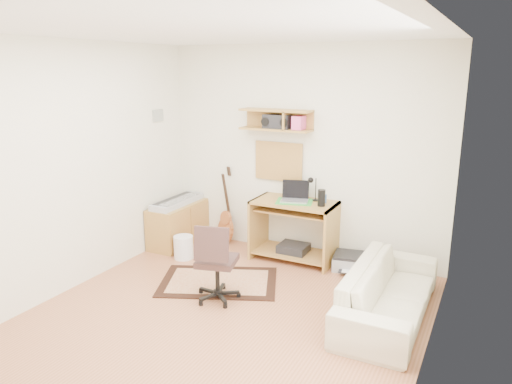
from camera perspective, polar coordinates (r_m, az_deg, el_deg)
The scene contains 22 objects.
floor at distance 4.73m, azimuth -4.28°, elevation -14.97°, with size 3.60×4.00×0.01m, color #B4714B.
ceiling at distance 4.14m, azimuth -4.99°, elevation 18.39°, with size 3.60×4.00×0.01m, color white.
back_wall at distance 6.01m, azimuth 5.42°, elevation 4.63°, with size 3.60×0.01×2.60m, color #ECE7CD.
left_wall at distance 5.40m, azimuth -21.21°, elevation 2.59°, with size 0.01×4.00×2.60m, color #ECE7CD.
right_wall at distance 3.67m, azimuth 20.21°, elevation -2.52°, with size 0.01×4.00×2.60m, color #ECE7CD.
wall_shelf at distance 5.96m, azimuth 2.33°, elevation 8.47°, with size 0.90×0.25×0.26m, color #AF823D.
cork_board at distance 6.13m, azimuth 2.69°, elevation 3.62°, with size 0.64×0.03×0.49m, color tan.
wall_photo at distance 6.41m, azimuth -11.44°, elevation 8.80°, with size 0.02×0.20×0.15m, color #4C8CBF.
desk at distance 5.98m, azimuth 4.47°, elevation -4.56°, with size 1.00×0.55×0.75m, color #AF823D, non-canonical shape.
laptop at distance 5.82m, azimuth 4.56°, elevation 0.02°, with size 0.32×0.32×0.25m, color silver, non-canonical shape.
speaker at distance 5.68m, azimuth 7.70°, elevation -0.69°, with size 0.09×0.09×0.20m, color black.
desk_lamp at distance 5.88m, azimuth 7.03°, elevation 0.34°, with size 0.10×0.10×0.29m, color black, non-canonical shape.
pencil_cup at distance 5.83m, azimuth 7.96°, elevation -0.78°, with size 0.07×0.07×0.10m, color #315A95.
boombox at distance 5.95m, azimuth 2.49°, elevation 8.27°, with size 0.33×0.15×0.17m, color black.
rug at distance 5.50m, azimuth -4.41°, elevation -10.45°, with size 1.27×0.85×0.02m, color beige.
task_chair at distance 4.96m, azimuth -4.59°, elevation -8.06°, with size 0.43×0.43×0.84m, color #372420, non-canonical shape.
cabinet at distance 6.62m, azimuth -9.13°, elevation -3.73°, with size 0.40×0.90×0.55m, color #AF823D.
music_keyboard at distance 6.53m, azimuth -9.24°, elevation -1.12°, with size 0.27×0.86×0.08m, color #B2B5BA.
guitar at distance 6.50m, azimuth -3.64°, elevation -1.63°, with size 0.28×0.17×1.05m, color #B46637, non-canonical shape.
waste_basket at distance 6.15m, azimuth -8.52°, elevation -6.43°, with size 0.24×0.24×0.29m, color white.
printer at distance 5.90m, azimuth 11.35°, elevation -8.09°, with size 0.46×0.36×0.17m, color #A5A8AA.
sofa at distance 4.83m, azimuth 15.39°, elevation -10.33°, with size 1.73×0.50×0.67m, color beige.
Camera 1 is at (2.17, -3.51, 2.31)m, focal length 34.05 mm.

